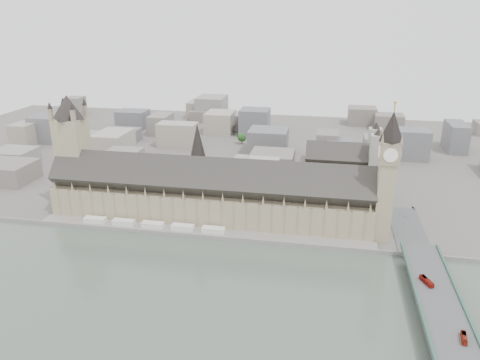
% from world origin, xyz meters
% --- Properties ---
extents(ground, '(900.00, 900.00, 0.00)m').
position_xyz_m(ground, '(0.00, 0.00, 0.00)').
color(ground, '#595651').
rests_on(ground, ground).
extents(embankment_wall, '(600.00, 1.50, 3.00)m').
position_xyz_m(embankment_wall, '(0.00, -15.00, 1.50)').
color(embankment_wall, slate).
rests_on(embankment_wall, ground).
extents(river_terrace, '(270.00, 15.00, 2.00)m').
position_xyz_m(river_terrace, '(0.00, -7.50, 1.00)').
color(river_terrace, slate).
rests_on(river_terrace, ground).
extents(terrace_tents, '(118.00, 7.00, 4.00)m').
position_xyz_m(terrace_tents, '(-40.00, -7.00, 4.00)').
color(terrace_tents, white).
rests_on(terrace_tents, river_terrace).
extents(palace_of_westminster, '(265.00, 40.73, 55.44)m').
position_xyz_m(palace_of_westminster, '(0.00, 19.70, 22.71)').
color(palace_of_westminster, tan).
rests_on(palace_of_westminster, ground).
extents(elizabeth_tower, '(17.00, 17.00, 107.50)m').
position_xyz_m(elizabeth_tower, '(138.00, 8.00, 58.09)').
color(elizabeth_tower, tan).
rests_on(elizabeth_tower, ground).
extents(victoria_tower, '(30.00, 30.00, 100.00)m').
position_xyz_m(victoria_tower, '(-122.00, 26.00, 55.20)').
color(victoria_tower, tan).
rests_on(victoria_tower, ground).
extents(central_tower, '(13.00, 13.00, 48.00)m').
position_xyz_m(central_tower, '(-10.00, 26.00, 57.92)').
color(central_tower, '#83705B').
rests_on(central_tower, ground).
extents(westminster_bridge, '(25.00, 325.00, 10.25)m').
position_xyz_m(westminster_bridge, '(162.00, -87.50, 5.12)').
color(westminster_bridge, '#474749').
rests_on(westminster_bridge, ground).
extents(bridge_parapets, '(25.00, 235.00, 1.15)m').
position_xyz_m(bridge_parapets, '(162.00, -132.00, 10.82)').
color(bridge_parapets, '#305848').
rests_on(bridge_parapets, westminster_bridge).
extents(westminster_abbey, '(68.00, 36.00, 64.00)m').
position_xyz_m(westminster_abbey, '(110.92, 95.00, 25.08)').
color(westminster_abbey, '#A09D90').
rests_on(westminster_abbey, ground).
extents(city_skyline_inland, '(720.00, 360.00, 38.00)m').
position_xyz_m(city_skyline_inland, '(0.00, 245.00, 19.00)').
color(city_skyline_inland, gray).
rests_on(city_skyline_inland, ground).
extents(park_trees, '(110.00, 30.00, 15.00)m').
position_xyz_m(park_trees, '(-10.00, 60.00, 7.50)').
color(park_trees, '#1A4016').
rests_on(park_trees, ground).
extents(red_bus_north, '(7.36, 12.17, 3.35)m').
position_xyz_m(red_bus_north, '(157.83, -66.93, 11.93)').
color(red_bus_north, maroon).
rests_on(red_bus_north, westminster_bridge).
extents(red_bus_south, '(3.88, 10.50, 2.86)m').
position_xyz_m(red_bus_south, '(166.81, -118.03, 11.68)').
color(red_bus_south, '#9E2513').
rests_on(red_bus_south, westminster_bridge).
extents(car_approach, '(2.62, 4.76, 1.31)m').
position_xyz_m(car_approach, '(167.93, 50.78, 10.90)').
color(car_approach, gray).
rests_on(car_approach, westminster_bridge).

